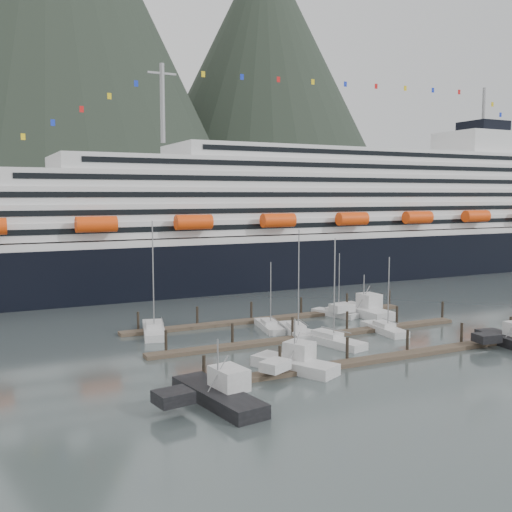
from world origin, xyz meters
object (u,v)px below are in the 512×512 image
object	(u,v)px
trawler_a	(217,394)
trawler_b	(294,363)
sailboat_f	(335,314)
sailboat_b	(296,331)
sailboat_d	(327,340)
trawler_d	(511,340)
trawler_e	(363,310)
sailboat_c	(269,327)
cruise_ship	(326,227)
sailboat_e	(154,331)
sailboat_h	(384,330)

from	to	relation	value
trawler_a	trawler_b	world-z (taller)	trawler_a
sailboat_f	trawler_b	xyz separation A→B (m)	(-21.02, -23.47, 0.46)
sailboat_b	sailboat_d	xyz separation A→B (m)	(1.13, -6.23, -0.01)
sailboat_b	trawler_d	size ratio (longest dim) A/B	1.40
sailboat_b	trawler_b	distance (m)	17.51
sailboat_b	trawler_e	xyz separation A→B (m)	(16.36, 6.68, 0.50)
sailboat_c	sailboat_f	xyz separation A→B (m)	(14.01, 3.85, 0.00)
trawler_a	trawler_e	bearing A→B (deg)	-61.92
trawler_d	cruise_ship	bearing A→B (deg)	-5.30
sailboat_e	sailboat_f	bearing A→B (deg)	-77.92
sailboat_c	sailboat_d	distance (m)	11.25
trawler_a	trawler_b	xyz separation A→B (m)	(11.79, 5.95, -0.03)
sailboat_b	sailboat_c	distance (m)	4.99
sailboat_c	trawler_a	bearing A→B (deg)	155.11
sailboat_e	sailboat_c	bearing A→B (deg)	-92.71
sailboat_d	sailboat_f	bearing A→B (deg)	-51.31
sailboat_b	trawler_d	bearing A→B (deg)	-115.89
cruise_ship	sailboat_b	bearing A→B (deg)	-126.58
cruise_ship	sailboat_b	distance (m)	62.09
trawler_a	trawler_d	distance (m)	42.71
sailboat_h	sailboat_f	bearing A→B (deg)	3.65
sailboat_c	trawler_d	size ratio (longest dim) A/B	0.95
sailboat_h	trawler_b	distance (m)	23.47
sailboat_c	sailboat_h	size ratio (longest dim) A/B	0.91
sailboat_e	cruise_ship	bearing A→B (deg)	-40.09
sailboat_d	trawler_d	bearing A→B (deg)	-134.27
sailboat_c	sailboat_f	size ratio (longest dim) A/B	0.97
trawler_a	trawler_e	xyz separation A→B (m)	(37.13, 27.67, 0.05)
sailboat_b	trawler_d	distance (m)	28.32
sailboat_e	trawler_e	distance (m)	34.40
cruise_ship	trawler_b	xyz separation A→B (m)	(-45.32, -64.02, -11.19)
cruise_ship	sailboat_f	size ratio (longest dim) A/B	19.67
trawler_b	trawler_e	bearing A→B (deg)	-76.28
sailboat_f	trawler_e	world-z (taller)	sailboat_f
sailboat_c	trawler_e	world-z (taller)	sailboat_c
trawler_e	sailboat_b	bearing A→B (deg)	110.41
sailboat_f	trawler_d	xyz separation A→B (m)	(9.79, -26.45, 0.45)
trawler_b	sailboat_e	bearing A→B (deg)	-6.66
sailboat_e	sailboat_b	bearing A→B (deg)	-103.67
sailboat_b	cruise_ship	bearing A→B (deg)	-22.96
sailboat_b	sailboat_e	bearing A→B (deg)	76.20
sailboat_b	sailboat_h	size ratio (longest dim) A/B	1.35
sailboat_d	sailboat_h	distance (m)	10.97
trawler_d	sailboat_d	bearing A→B (deg)	67.27
sailboat_e	trawler_d	bearing A→B (deg)	-110.74
sailboat_b	trawler_e	size ratio (longest dim) A/B	1.34
sailboat_c	sailboat_e	xyz separation A→B (m)	(-15.97, 4.72, 0.06)
sailboat_d	sailboat_h	xyz separation A→B (m)	(10.83, 1.79, -0.02)
trawler_b	trawler_e	xyz separation A→B (m)	(25.33, 21.72, 0.08)
sailboat_d	trawler_a	world-z (taller)	sailboat_d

